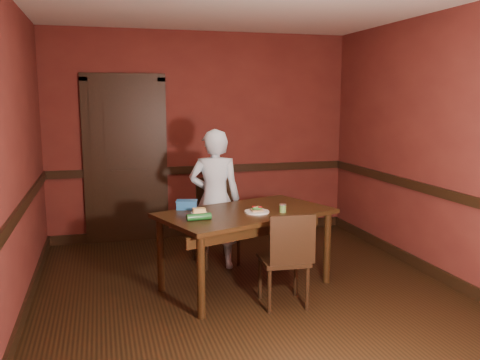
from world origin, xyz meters
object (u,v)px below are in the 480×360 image
sauce_jar (283,208)px  cheese_saucer (199,211)px  chair_near (283,258)px  food_tub (187,205)px  sandwich_plate (257,211)px  person (215,199)px  dining_table (246,249)px  chair_far (216,221)px

sauce_jar → cheese_saucer: size_ratio=0.52×
chair_near → food_tub: 1.12m
sandwich_plate → cheese_saucer: size_ratio=1.52×
person → sauce_jar: 0.94m
dining_table → sandwich_plate: 0.42m
sauce_jar → food_tub: size_ratio=0.35×
dining_table → food_tub: 0.73m
person → dining_table: bearing=117.9°
chair_near → cheese_saucer: 0.92m
chair_far → food_tub: 0.76m
food_tub → sandwich_plate: bearing=-14.6°
sandwich_plate → food_tub: 0.70m
sandwich_plate → chair_near: bearing=-74.1°
dining_table → chair_near: bearing=-87.8°
food_tub → cheese_saucer: bearing=-56.3°
person → cheese_saucer: (-0.29, -0.63, 0.02)m
person → food_tub: 0.56m
chair_near → sandwich_plate: bearing=-69.8°
chair_far → cheese_saucer: bearing=-123.1°
person → chair_far: bearing=-90.9°
sandwich_plate → food_tub: food_tub is taller
chair_near → sauce_jar: 0.54m
dining_table → person: person is taller
sandwich_plate → cheese_saucer: 0.55m
person → cheese_saucer: bearing=79.3°
chair_far → person: size_ratio=0.63×
chair_far → cheese_saucer: (-0.33, -0.77, 0.30)m
dining_table → chair_far: (-0.12, 0.80, 0.10)m
person → sandwich_plate: 0.78m
dining_table → chair_near: 0.55m
chair_near → sandwich_plate: (-0.12, 0.42, 0.35)m
chair_near → person: (-0.36, 1.17, 0.33)m
dining_table → chair_far: size_ratio=1.70×
dining_table → chair_near: chair_near is taller
food_tub → sauce_jar: bearing=-10.3°
chair_near → person: size_ratio=0.57×
chair_far → sauce_jar: size_ratio=11.92×
chair_far → food_tub: bearing=-136.7°
cheese_saucer → food_tub: food_tub is taller
chair_far → sandwich_plate: size_ratio=4.05×
person → sauce_jar: size_ratio=18.96×
sauce_jar → cheese_saucer: 0.80m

